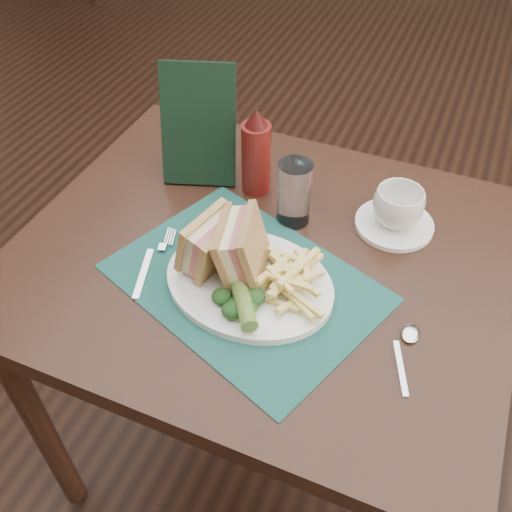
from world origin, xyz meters
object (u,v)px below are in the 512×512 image
Objects in this scene: placemat at (245,282)px; ketchup_bottle at (256,151)px; drinking_glass at (294,193)px; coffee_cup at (398,207)px; check_presenter at (198,125)px; plate at (249,283)px; sandwich_half_a at (201,237)px; sandwich_half_b at (229,246)px; table_main at (262,366)px; saucer at (394,224)px.

placemat is 0.28m from ketchup_bottle.
drinking_glass is at bearing 84.54° from placemat.
check_presenter is (-0.42, 0.01, 0.07)m from coffee_cup.
placemat is 0.01m from plate.
check_presenter is at bearing 129.61° from sandwich_half_a.
sandwich_half_b is (-0.03, 0.00, 0.07)m from placemat.
plate is 2.31× the size of drinking_glass.
sandwich_half_a is (-0.08, 0.01, 0.07)m from placemat.
sandwich_half_a reaches higher than plate.
table_main is at bearing 103.22° from plate.
ketchup_bottle is at bearing 179.16° from coffee_cup.
saucer is 0.81× the size of ketchup_bottle.
ketchup_bottle is 0.13m from check_presenter.
coffee_cup is at bearing 180.00° from saucer.
drinking_glass reaches higher than table_main.
sandwich_half_a is (-0.09, 0.01, 0.06)m from plate.
saucer is at bearing 50.35° from placemat.
coffee_cup is (0.20, 0.25, 0.05)m from placemat.
ketchup_bottle reaches higher than table_main.
saucer is 0.43m from check_presenter.
plate reaches higher than placemat.
check_presenter is (-0.23, 0.06, 0.05)m from drinking_glass.
table_main is at bearing -56.77° from check_presenter.
check_presenter is at bearing 179.08° from saucer.
coffee_cup reaches higher than placemat.
check_presenter reaches higher than table_main.
table_main is 7.66× the size of sandwich_half_b.
coffee_cup reaches higher than saucer.
placemat is 1.83× the size of check_presenter.
sandwich_half_a reaches higher than table_main.
drinking_glass reaches higher than saucer.
ketchup_bottle reaches higher than placemat.
placemat is at bearing -68.65° from check_presenter.
check_presenter is (-0.42, 0.01, 0.11)m from saucer.
sandwich_half_b reaches higher than table_main.
placemat is (0.00, -0.09, 0.38)m from table_main.
table_main is at bearing -62.77° from ketchup_bottle.
coffee_cup is at bearing -19.33° from check_presenter.
coffee_cup is at bearing 58.88° from plate.
saucer is 1.15× the size of drinking_glass.
drinking_glass reaches higher than sandwich_half_a.
placemat is 3.43× the size of drinking_glass.
saucer is at bearing 58.88° from plate.
table_main is 0.56m from check_presenter.
placemat is 3.79× the size of sandwich_half_b.
drinking_glass reaches higher than coffee_cup.
drinking_glass is (-0.19, -0.06, 0.06)m from saucer.
check_presenter is at bearing 112.64° from sandwich_half_b.
saucer is 0.04m from coffee_cup.
sandwich_half_b is at bearing 174.10° from placemat.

